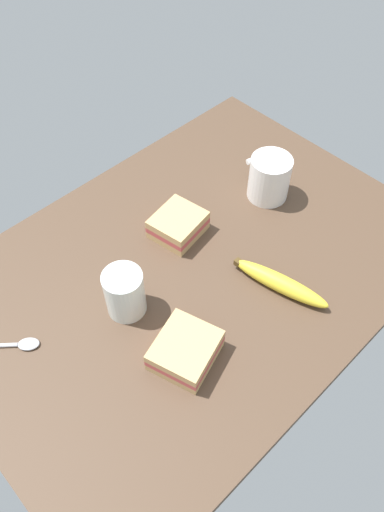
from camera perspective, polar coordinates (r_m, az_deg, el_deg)
tabletop at (r=94.25cm, az=-0.00°, el=-1.51°), size 90.00×64.00×2.00cm
coffee_mug_black at (r=103.79cm, az=8.83°, el=8.88°), size 8.39×10.78×9.45cm
sandwich_main at (r=97.11cm, az=-1.60°, el=3.59°), size 10.83×10.07×4.40cm
sandwich_side at (r=81.56cm, az=-0.76°, el=-10.72°), size 12.50×11.85×4.40cm
glass_of_milk at (r=85.52cm, az=-7.67°, el=-4.35°), size 6.89×6.89×9.19cm
banana at (r=90.53cm, az=10.05°, el=-3.07°), size 7.38×18.61×3.24cm
spoon at (r=89.18cm, az=-19.74°, el=-9.52°), size 10.70×9.59×0.80cm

